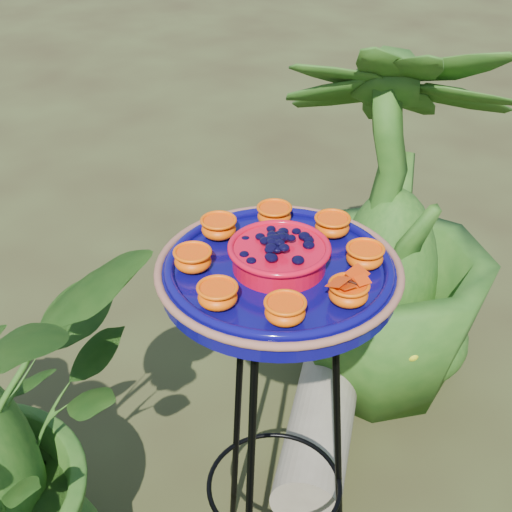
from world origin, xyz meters
TOP-DOWN VIEW (x-y plane):
  - tripod_stand at (-0.15, 0.11)m, footprint 0.30×0.32m
  - feeder_dish at (-0.15, 0.11)m, footprint 0.42×0.42m
  - driftwood_log at (0.16, 0.31)m, footprint 0.50×0.47m
  - shrub_back_right at (0.50, 0.45)m, footprint 0.85×0.85m

SIDE VIEW (x-z plane):
  - driftwood_log at x=0.16m, z-range 0.00..0.17m
  - tripod_stand at x=-0.15m, z-range 0.09..0.89m
  - shrub_back_right at x=0.50m, z-range 0.00..1.08m
  - feeder_dish at x=-0.15m, z-range 0.79..0.88m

